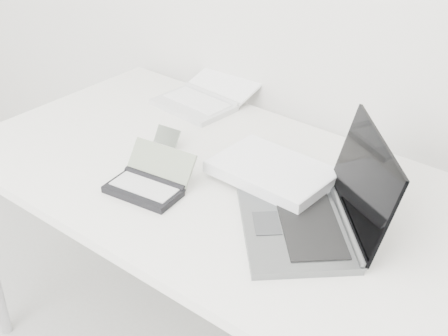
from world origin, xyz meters
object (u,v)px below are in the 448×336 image
Objects in this scene: desk at (243,200)px; laptop_large at (295,193)px; netbook_open_white at (204,98)px; palmtop_charcoal at (148,183)px.

laptop_large reaches higher than desk.
desk is 0.52m from netbook_open_white.
laptop_large is 0.64m from netbook_open_white.
laptop_large is at bearing 20.34° from palmtop_charcoal.
palmtop_charcoal is (-0.33, -0.18, -0.02)m from laptop_large.
netbook_open_white is (-0.41, 0.31, 0.07)m from desk.
netbook_open_white is 1.59× the size of palmtop_charcoal.
palmtop_charcoal is (0.23, -0.48, 0.00)m from netbook_open_white.
palmtop_charcoal reaches higher than desk.
palmtop_charcoal is at bearing -59.67° from netbook_open_white.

